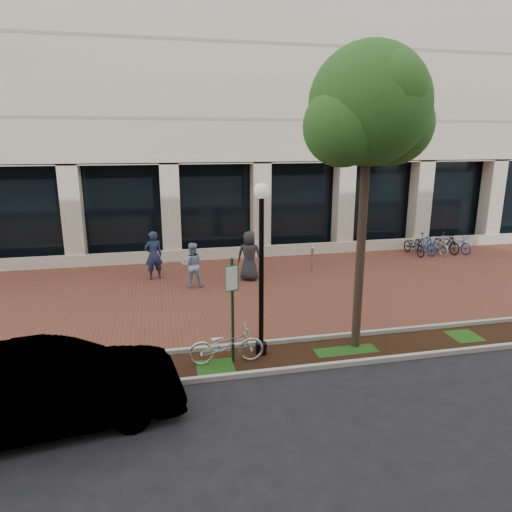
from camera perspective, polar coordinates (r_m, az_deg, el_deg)
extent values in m
plane|color=black|center=(16.13, -2.51, -4.34)|extent=(120.00, 120.00, 0.00)
cube|color=brown|center=(16.13, -2.51, -4.32)|extent=(40.00, 9.00, 0.01)
cube|color=black|center=(11.38, 2.19, -12.60)|extent=(40.00, 1.50, 0.01)
cube|color=#ABABA1|center=(12.01, 1.27, -10.79)|extent=(40.00, 0.12, 0.12)
cube|color=#ABABA1|center=(10.71, 3.22, -14.10)|extent=(40.00, 0.12, 0.12)
cube|color=beige|center=(26.16, -7.17, 25.11)|extent=(40.00, 12.00, 11.80)
cube|color=black|center=(21.05, -5.22, 5.91)|extent=(40.00, 0.15, 4.20)
cube|color=beige|center=(20.33, -4.71, 0.31)|extent=(40.00, 0.25, 0.50)
cube|color=beige|center=(20.36, -4.97, 5.63)|extent=(0.80, 0.80, 4.20)
cube|color=#163D1C|center=(10.68, -2.96, -6.95)|extent=(0.05, 0.05, 2.56)
cube|color=#1A682D|center=(10.39, -2.99, -2.79)|extent=(0.34, 0.02, 0.62)
cube|color=white|center=(10.37, -2.97, -2.82)|extent=(0.30, 0.01, 0.56)
cylinder|color=black|center=(11.50, 0.64, -11.48)|extent=(0.28, 0.28, 0.30)
cylinder|color=black|center=(10.84, 0.66, -2.90)|extent=(0.12, 0.12, 3.89)
sphere|color=silver|center=(10.41, 0.70, 8.15)|extent=(0.36, 0.36, 0.36)
cylinder|color=#473528|center=(11.48, 12.88, -0.59)|extent=(0.22, 0.22, 4.54)
sphere|color=#284F18|center=(11.14, 13.97, 17.89)|extent=(2.76, 2.76, 2.76)
sphere|color=#284F18|center=(11.71, 16.69, 15.49)|extent=(1.93, 1.93, 1.93)
sphere|color=#284F18|center=(10.64, 10.84, 15.63)|extent=(1.80, 1.80, 1.80)
imported|color=silver|center=(10.97, -3.73, -11.00)|extent=(1.80, 0.66, 0.94)
imported|color=#1F294E|center=(17.64, -12.69, 0.09)|extent=(0.77, 0.60, 1.86)
imported|color=#88A1CB|center=(16.46, -8.00, -1.12)|extent=(0.83, 0.67, 1.63)
imported|color=#27272B|center=(17.08, -0.84, 0.04)|extent=(1.07, 0.86, 1.88)
cylinder|color=#B3B3B8|center=(18.40, 7.01, -0.56)|extent=(0.11, 0.11, 0.93)
sphere|color=#B3B3B8|center=(18.28, 7.06, 1.00)|extent=(0.12, 0.12, 0.12)
imported|color=black|center=(22.21, 19.18, 1.24)|extent=(0.62, 1.68, 0.87)
imported|color=#204B94|center=(22.49, 20.39, 1.42)|extent=(0.58, 1.64, 0.97)
imported|color=silver|center=(22.80, 21.55, 1.36)|extent=(0.79, 1.72, 0.87)
imported|color=black|center=(23.10, 22.69, 1.53)|extent=(0.74, 1.67, 0.97)
imported|color=navy|center=(23.43, 23.79, 1.47)|extent=(0.95, 1.75, 0.87)
cylinder|color=#B3B3B8|center=(22.81, 21.54, 1.27)|extent=(0.04, 0.04, 0.80)
imported|color=#B8B8BD|center=(9.40, -24.11, -14.89)|extent=(4.80, 2.24, 1.52)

